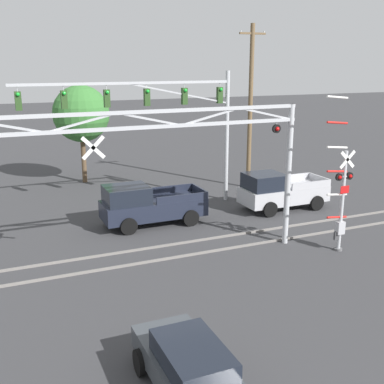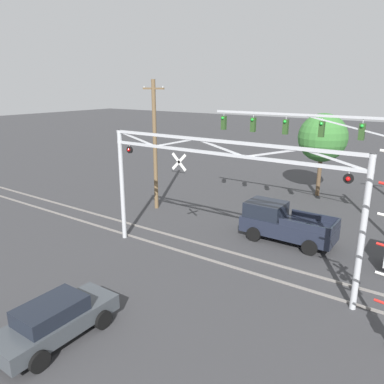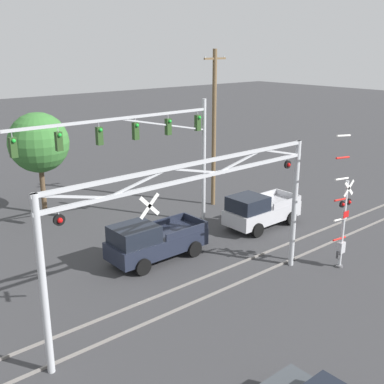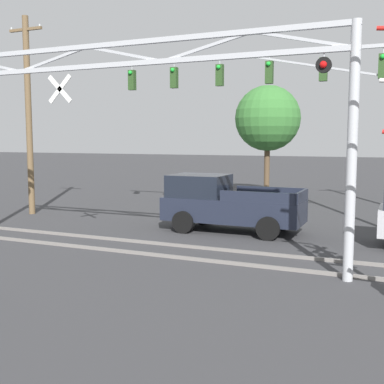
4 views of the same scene
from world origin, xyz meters
The scene contains 10 objects.
rail_track_near centered at (0.00, 13.67, 0.05)m, with size 80.00×0.08×0.10m, color gray.
rail_track_far centered at (0.00, 15.10, 0.05)m, with size 80.00×0.08×0.10m, color gray.
crossing_gantry centered at (-0.01, 13.39, 4.37)m, with size 12.95×0.28×6.29m.
crossing_signal_mast centered at (7.91, 11.67, 2.34)m, with size 1.64×0.35×6.74m.
traffic_signal_span centered at (3.55, 20.86, 5.46)m, with size 11.92×0.39×7.55m.
pickup_truck_lead centered at (1.39, 18.28, 1.05)m, with size 5.21×2.27×2.13m.
pickup_truck_following centered at (9.01, 17.95, 1.05)m, with size 4.91×2.27×2.13m.
sedan_waiting centered at (-1.76, 5.43, 0.79)m, with size 1.95×4.37×1.50m.
utility_pole_right centered at (9.87, 22.92, 5.30)m, with size 1.80×0.28×10.30m.
background_tree_beyond_span centered at (0.25, 28.66, 4.67)m, with size 3.78×3.78×6.58m.
Camera 1 is at (-5.76, -3.92, 8.00)m, focal length 45.00 mm.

